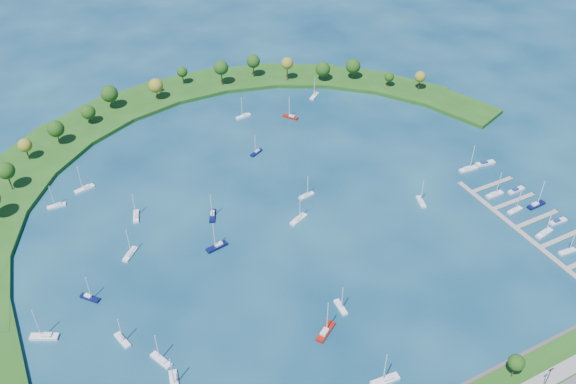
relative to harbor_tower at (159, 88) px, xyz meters
name	(u,v)px	position (x,y,z in m)	size (l,w,h in m)	color
ground	(283,209)	(15.07, -118.55, -4.41)	(700.00, 700.00, 0.00)	#082A47
breakwater	(141,177)	(-31.26, -69.83, -3.42)	(286.74, 247.64, 2.00)	#1C4F15
breakwater_trees	(174,105)	(-1.77, -31.92, 6.16)	(239.96, 92.07, 14.60)	#382314
harbor_tower	(159,88)	(0.00, 0.00, 0.00)	(2.60, 2.60, 4.72)	gray
dock_system	(541,232)	(100.37, -179.55, -4.06)	(24.28, 82.00, 1.60)	gray
moored_boat_0	(174,382)	(-53.62, -178.44, -3.47)	(4.37, 9.33, 13.23)	white
moored_boat_1	(243,116)	(31.11, -42.54, -3.51)	(8.27, 3.29, 11.83)	white
moored_boat_2	(421,201)	(69.31, -141.83, -3.53)	(4.45, 7.93, 11.24)	white
moored_boat_3	(136,216)	(-41.18, -94.99, -3.52)	(4.51, 8.20, 11.61)	white
moored_boat_4	(122,339)	(-63.48, -154.95, -3.53)	(4.07, 8.03, 11.37)	white
moored_boat_5	(90,297)	(-68.64, -131.14, -3.53)	(6.50, 7.14, 11.11)	#0A0E3E
moored_boat_6	(56,205)	(-69.03, -72.77, -3.53)	(7.74, 2.69, 11.18)	white
moored_boat_7	(85,188)	(-55.85, -66.52, -3.48)	(9.08, 4.26, 12.88)	white
moored_boat_8	(385,380)	(4.82, -208.21, -3.45)	(9.63, 3.46, 13.87)	white
moored_boat_9	(256,152)	(22.91, -75.62, -3.55)	(7.24, 4.91, 10.42)	#0A0E3E
moored_boat_11	(299,219)	(17.47, -127.93, -3.48)	(8.99, 5.59, 12.82)	white
moored_boat_12	(212,215)	(-12.97, -109.24, -3.51)	(5.56, 8.41, 12.07)	#0A0E3E
moored_boat_13	(217,246)	(-18.47, -127.57, -3.48)	(9.08, 3.83, 12.94)	#0A0E3E
moored_boat_14	(306,195)	(27.95, -115.57, -3.54)	(7.50, 3.16, 10.69)	white
moored_boat_15	(315,95)	(74.47, -40.67, -3.51)	(7.77, 6.73, 11.87)	white
moored_boat_16	(161,360)	(-54.58, -168.68, -3.50)	(5.45, 8.64, 12.33)	white
moored_boat_17	(341,306)	(8.15, -176.16, -3.54)	(2.69, 7.54, 10.86)	white
moored_boat_18	(44,336)	(-86.10, -141.62, -3.45)	(9.51, 6.68, 13.76)	white
moored_boat_19	(291,116)	(52.50, -54.31, -3.51)	(6.51, 8.08, 12.07)	maroon
moored_boat_20	(326,331)	(-2.06, -183.17, -3.44)	(9.51, 7.38, 14.05)	maroon
moored_boat_21	(130,254)	(-49.74, -116.03, -3.50)	(7.54, 7.48, 12.20)	white
docked_boat_2	(568,251)	(100.60, -192.75, -3.54)	(7.49, 2.86, 10.73)	white
docked_boat_4	(544,233)	(100.58, -180.88, -3.49)	(8.84, 3.82, 12.57)	white
docked_boat_5	(558,221)	(111.05, -178.19, -3.82)	(8.08, 2.74, 1.62)	white
docked_boat_6	(515,210)	(100.60, -164.68, -3.54)	(7.47, 2.64, 10.77)	white
docked_boat_7	(536,204)	(111.08, -166.21, -3.48)	(8.88, 2.84, 12.90)	#0A0E3E
docked_boat_8	(495,194)	(100.58, -152.62, -3.50)	(8.30, 2.35, 12.19)	white
docked_boat_9	(516,190)	(111.05, -154.66, -3.80)	(8.27, 2.62, 1.67)	white
docked_boat_10	(468,169)	(102.97, -132.77, -3.47)	(9.10, 3.21, 13.13)	white
docked_boat_11	(485,163)	(112.93, -132.85, -3.72)	(9.57, 4.00, 1.89)	white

